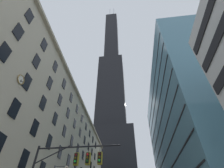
% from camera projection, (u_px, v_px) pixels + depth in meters
% --- Properties ---
extents(station_building, '(12.90, 67.11, 29.38)m').
position_uv_depth(station_building, '(51.00, 157.00, 39.54)').
color(station_building, '#BCAF93').
rests_on(station_building, ground).
extents(dark_skyscraper, '(29.58, 29.58, 234.89)m').
position_uv_depth(dark_skyscraper, '(112.00, 108.00, 122.46)').
color(dark_skyscraper, black).
rests_on(dark_skyscraper, ground).
extents(glass_office_midrise, '(15.51, 49.05, 41.70)m').
position_uv_depth(glass_office_midrise, '(190.00, 136.00, 45.35)').
color(glass_office_midrise, teal).
rests_on(glass_office_midrise, ground).
extents(traffic_signal_mast, '(8.16, 0.63, 7.77)m').
position_uv_depth(traffic_signal_mast, '(70.00, 168.00, 14.46)').
color(traffic_signal_mast, black).
rests_on(traffic_signal_mast, sidewalk_left).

